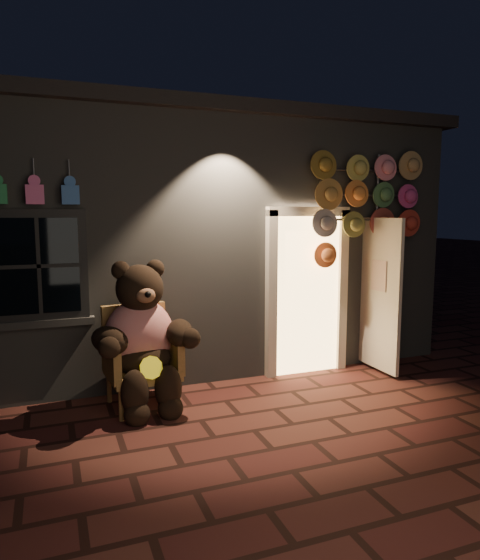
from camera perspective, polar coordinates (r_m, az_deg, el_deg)
ground at (r=5.09m, az=1.66°, el=-16.82°), size 60.00×60.00×0.00m
shop_building at (r=8.46m, az=-8.80°, el=5.02°), size 7.30×5.95×3.51m
wicker_armchair at (r=5.67m, az=-11.38°, el=-8.50°), size 0.81×0.75×1.09m
teddy_bear at (r=5.48m, az=-11.10°, el=-6.51°), size 1.19×0.97×1.65m
hat_rack at (r=6.78m, az=14.16°, el=8.76°), size 1.64×0.22×2.90m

